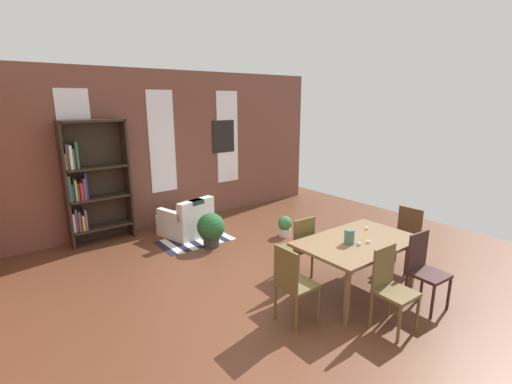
% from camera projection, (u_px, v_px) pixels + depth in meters
% --- Properties ---
extents(ground_plane, '(9.22, 9.22, 0.00)m').
position_uv_depth(ground_plane, '(275.00, 288.00, 5.11)').
color(ground_plane, brown).
extents(back_wall_brick, '(7.79, 0.12, 3.15)m').
position_uv_depth(back_wall_brick, '(161.00, 149.00, 7.49)').
color(back_wall_brick, brown).
rests_on(back_wall_brick, ground).
extents(window_pane_0, '(0.55, 0.02, 2.05)m').
position_uv_depth(window_pane_0, '(77.00, 148.00, 6.46)').
color(window_pane_0, white).
extents(window_pane_1, '(0.55, 0.02, 2.05)m').
position_uv_depth(window_pane_1, '(162.00, 142.00, 7.40)').
color(window_pane_1, white).
extents(window_pane_2, '(0.55, 0.02, 2.05)m').
position_uv_depth(window_pane_2, '(227.00, 137.00, 8.34)').
color(window_pane_2, white).
extents(dining_table, '(1.63, 1.04, 0.74)m').
position_uv_depth(dining_table, '(358.00, 246.00, 4.91)').
color(dining_table, brown).
rests_on(dining_table, ground).
extents(vase_on_table, '(0.13, 0.13, 0.19)m').
position_uv_depth(vase_on_table, '(349.00, 237.00, 4.75)').
color(vase_on_table, '#4C7266').
rests_on(vase_on_table, dining_table).
extents(tealight_candle_0, '(0.04, 0.04, 0.04)m').
position_uv_depth(tealight_candle_0, '(359.00, 244.00, 4.71)').
color(tealight_candle_0, silver).
rests_on(tealight_candle_0, dining_table).
extents(tealight_candle_1, '(0.04, 0.04, 0.03)m').
position_uv_depth(tealight_candle_1, '(368.00, 242.00, 4.78)').
color(tealight_candle_1, silver).
rests_on(tealight_candle_1, dining_table).
extents(tealight_candle_2, '(0.04, 0.04, 0.04)m').
position_uv_depth(tealight_candle_2, '(367.00, 228.00, 5.28)').
color(tealight_candle_2, silver).
rests_on(tealight_candle_2, dining_table).
extents(dining_chair_near_left, '(0.41, 0.41, 0.95)m').
position_uv_depth(dining_chair_near_left, '(391.00, 285.00, 4.15)').
color(dining_chair_near_left, brown).
rests_on(dining_chair_near_left, ground).
extents(dining_chair_head_left, '(0.40, 0.40, 0.95)m').
position_uv_depth(dining_chair_head_left, '(293.00, 282.00, 4.23)').
color(dining_chair_head_left, brown).
rests_on(dining_chair_head_left, ground).
extents(dining_chair_far_left, '(0.42, 0.42, 0.95)m').
position_uv_depth(dining_chair_far_left, '(299.00, 246.00, 5.29)').
color(dining_chair_far_left, brown).
rests_on(dining_chair_far_left, ground).
extents(dining_chair_head_right, '(0.42, 0.42, 0.95)m').
position_uv_depth(dining_chair_head_right, '(405.00, 236.00, 5.65)').
color(dining_chair_head_right, '#52341D').
rests_on(dining_chair_head_right, ground).
extents(dining_chair_near_right, '(0.43, 0.43, 0.95)m').
position_uv_depth(dining_chair_near_right, '(424.00, 268.00, 4.59)').
color(dining_chair_near_right, '#3C2221').
rests_on(dining_chair_near_right, ground).
extents(bookshelf_tall, '(1.11, 0.34, 2.23)m').
position_uv_depth(bookshelf_tall, '(91.00, 183.00, 6.54)').
color(bookshelf_tall, '#2D2319').
rests_on(bookshelf_tall, ground).
extents(armchair_white, '(0.96, 0.96, 0.75)m').
position_uv_depth(armchair_white, '(187.00, 221.00, 7.09)').
color(armchair_white, silver).
rests_on(armchair_white, ground).
extents(potted_plant_by_shelf, '(0.27, 0.27, 0.40)m').
position_uv_depth(potted_plant_by_shelf, '(285.00, 226.00, 7.04)').
color(potted_plant_by_shelf, silver).
rests_on(potted_plant_by_shelf, ground).
extents(potted_plant_corner, '(0.49, 0.49, 0.62)m').
position_uv_depth(potted_plant_corner, '(211.00, 228.00, 6.50)').
color(potted_plant_corner, '#333338').
rests_on(potted_plant_corner, ground).
extents(striped_rug, '(1.33, 0.81, 0.01)m').
position_uv_depth(striped_rug, '(195.00, 240.00, 6.85)').
color(striped_rug, '#1E1E33').
rests_on(striped_rug, ground).
extents(framed_picture, '(0.56, 0.03, 0.72)m').
position_uv_depth(framed_picture, '(223.00, 136.00, 8.26)').
color(framed_picture, black).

